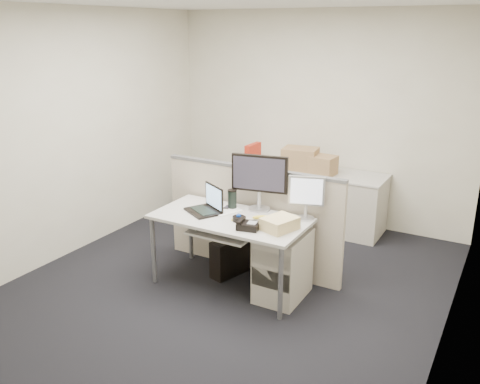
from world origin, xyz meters
The scene contains 28 objects.
floor centered at (0.00, 0.00, -0.01)m, with size 4.00×4.50×0.01m, color black.
wall_back centered at (0.00, 2.25, 1.35)m, with size 4.00×0.02×2.70m, color beige.
wall_front centered at (0.00, -2.25, 1.35)m, with size 4.00×0.02×2.70m, color beige.
wall_left centered at (-2.00, 0.00, 1.35)m, with size 0.02×4.50×2.70m, color beige.
wall_right centered at (2.00, 0.00, 1.35)m, with size 0.02×4.50×2.70m, color beige.
desk centered at (0.00, 0.00, 0.66)m, with size 1.50×0.75×0.73m.
keyboard_tray centered at (0.00, -0.18, 0.62)m, with size 0.62×0.32×0.02m, color silver.
drawer_pedestal centered at (0.55, 0.05, 0.33)m, with size 0.40×0.55×0.65m, color beige.
cubicle_partition centered at (0.00, 0.45, 0.55)m, with size 2.00×0.06×1.10m, color #AFA08D.
back_counter centered at (0.00, 1.93, 0.36)m, with size 2.00×0.60×0.72m, color beige.
monitor_main centered at (0.15, 0.32, 1.01)m, with size 0.56×0.22×0.56m, color black.
monitor_small centered at (0.65, 0.32, 0.94)m, with size 0.34×0.17×0.42m, color #B7B7BC.
laptop centered at (-0.30, -0.02, 0.86)m, with size 0.35×0.26×0.26m, color black.
trackball centered at (0.13, -0.05, 0.75)m, with size 0.12×0.12×0.05m, color black.
desk_phone centered at (0.30, -0.18, 0.76)m, with size 0.19×0.16×0.06m, color black.
paper_stack centered at (-0.12, 0.12, 0.74)m, with size 0.22×0.28×0.01m, color white.
sticky_pad centered at (0.10, -0.04, 0.74)m, with size 0.08×0.08×0.01m, color yellow.
travel_mug centered at (-0.10, 0.21, 0.82)m, with size 0.09×0.09×0.19m, color black.
banana centered at (0.28, 0.10, 0.75)m, with size 0.16×0.04×0.04m, color gold.
cellphone centered at (-0.15, 0.20, 0.74)m, with size 0.06×0.11×0.01m, color black.
manila_folders centered at (0.55, -0.05, 0.79)m, with size 0.24×0.30×0.11m, color #F6DC97.
keyboard centered at (-0.05, -0.14, 0.64)m, with size 0.40×0.14×0.02m, color black.
pc_tower_desk centered at (-0.12, 0.20, 0.20)m, with size 0.17×0.42×0.40m, color black.
pc_tower_spare_dark centered at (-1.45, 1.63, 0.22)m, with size 0.19×0.47×0.44m, color black.
pc_tower_spare_silver centered at (-1.30, 2.03, 0.21)m, with size 0.18×0.44×0.42m, color #B7B7BC.
cardboard_box_left centered at (-0.05, 1.82, 0.88)m, with size 0.42×0.32×0.32m, color #A0714E.
cardboard_box_right centered at (0.23, 1.81, 0.85)m, with size 0.35×0.27×0.25m, color #A0714E.
red_binder centered at (-0.73, 1.83, 0.87)m, with size 0.07×0.31×0.29m, color red.
Camera 1 is at (2.33, -3.94, 2.48)m, focal length 38.00 mm.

